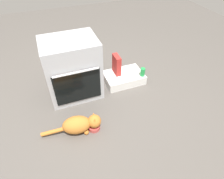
% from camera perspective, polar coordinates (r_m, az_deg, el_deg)
% --- Properties ---
extents(ground, '(8.00, 8.00, 0.00)m').
position_cam_1_polar(ground, '(2.37, -6.94, -7.57)').
color(ground, '#56514C').
extents(oven, '(0.65, 0.55, 0.78)m').
position_cam_1_polar(oven, '(2.45, -11.66, 6.01)').
color(oven, '#B7BABF').
rests_on(oven, ground).
extents(pantry_cabinet, '(0.55, 0.38, 0.13)m').
position_cam_1_polar(pantry_cabinet, '(2.80, 3.49, 3.58)').
color(pantry_cabinet, white).
rests_on(pantry_cabinet, ground).
extents(food_bowl, '(0.14, 0.14, 0.08)m').
position_cam_1_polar(food_bowl, '(2.21, -5.36, -10.99)').
color(food_bowl, '#C64C47').
rests_on(food_bowl, ground).
extents(cat, '(0.66, 0.24, 0.22)m').
position_cam_1_polar(cat, '(2.14, -9.48, -10.14)').
color(cat, '#C6752D').
rests_on(cat, ground).
extents(cereal_box, '(0.07, 0.18, 0.28)m').
position_cam_1_polar(cereal_box, '(2.70, 1.38, 7.40)').
color(cereal_box, '#B72D28').
rests_on(cereal_box, pantry_cabinet).
extents(soda_can, '(0.07, 0.07, 0.12)m').
position_cam_1_polar(soda_can, '(2.72, 9.10, 5.15)').
color(soda_can, green).
rests_on(soda_can, pantry_cabinet).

